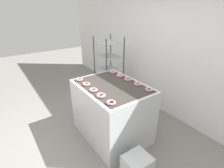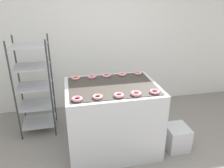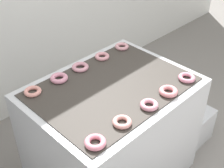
{
  "view_description": "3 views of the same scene",
  "coord_description": "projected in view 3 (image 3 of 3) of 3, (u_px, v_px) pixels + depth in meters",
  "views": [
    {
      "loc": [
        2.09,
        -0.74,
        2.17
      ],
      "look_at": [
        0.0,
        0.72,
        1.01
      ],
      "focal_mm": 28.0,
      "sensor_mm": 36.0,
      "label": 1
    },
    {
      "loc": [
        -0.55,
        -1.9,
        2.13
      ],
      "look_at": [
        0.0,
        0.72,
        1.01
      ],
      "focal_mm": 35.0,
      "sensor_mm": 36.0,
      "label": 2
    },
    {
      "loc": [
        -1.32,
        -0.6,
        2.34
      ],
      "look_at": [
        0.0,
        0.72,
        1.01
      ],
      "focal_mm": 50.0,
      "sensor_mm": 36.0,
      "label": 3
    }
  ],
  "objects": [
    {
      "name": "fryer_machine",
      "position": [
        112.0,
        134.0,
        2.6
      ],
      "size": [
        1.24,
        0.94,
        0.99
      ],
      "color": "silver",
      "rests_on": "ground_plane"
    },
    {
      "name": "donut_near_leftmost",
      "position": [
        95.0,
        142.0,
        1.82
      ],
      "size": [
        0.13,
        0.13,
        0.03
      ],
      "primitive_type": "torus",
      "color": "pink",
      "rests_on": "fryer_machine"
    },
    {
      "name": "donut_far_right",
      "position": [
        102.0,
        56.0,
        2.63
      ],
      "size": [
        0.12,
        0.12,
        0.03
      ],
      "primitive_type": "torus",
      "color": "pink",
      "rests_on": "fryer_machine"
    },
    {
      "name": "donut_far_leftmost",
      "position": [
        33.0,
        91.0,
        2.23
      ],
      "size": [
        0.13,
        0.13,
        0.03
      ],
      "primitive_type": "torus",
      "color": "#E19287",
      "rests_on": "fryer_machine"
    },
    {
      "name": "donut_far_center",
      "position": [
        80.0,
        67.0,
        2.49
      ],
      "size": [
        0.14,
        0.14,
        0.03
      ],
      "primitive_type": "torus",
      "color": "#D08C9C",
      "rests_on": "fryer_machine"
    },
    {
      "name": "donut_near_center",
      "position": [
        149.0,
        105.0,
        2.1
      ],
      "size": [
        0.13,
        0.13,
        0.03
      ],
      "primitive_type": "torus",
      "color": "#CE8595",
      "rests_on": "fryer_machine"
    },
    {
      "name": "donut_near_left",
      "position": [
        122.0,
        122.0,
        1.97
      ],
      "size": [
        0.12,
        0.12,
        0.03
      ],
      "primitive_type": "torus",
      "color": "#D89088",
      "rests_on": "fryer_machine"
    },
    {
      "name": "glaze_bin",
      "position": [
        192.0,
        123.0,
        3.17
      ],
      "size": [
        0.32,
        0.34,
        0.36
      ],
      "color": "silver",
      "rests_on": "ground_plane"
    },
    {
      "name": "donut_near_right",
      "position": [
        168.0,
        91.0,
        2.23
      ],
      "size": [
        0.14,
        0.14,
        0.04
      ],
      "primitive_type": "torus",
      "color": "pink",
      "rests_on": "fryer_machine"
    },
    {
      "name": "donut_far_left",
      "position": [
        59.0,
        78.0,
        2.36
      ],
      "size": [
        0.13,
        0.13,
        0.04
      ],
      "primitive_type": "torus",
      "color": "pink",
      "rests_on": "fryer_machine"
    },
    {
      "name": "donut_far_rightmost",
      "position": [
        122.0,
        46.0,
        2.78
      ],
      "size": [
        0.12,
        0.12,
        0.03
      ],
      "primitive_type": "torus",
      "color": "#D39199",
      "rests_on": "fryer_machine"
    },
    {
      "name": "donut_near_rightmost",
      "position": [
        187.0,
        78.0,
        2.37
      ],
      "size": [
        0.13,
        0.13,
        0.03
      ],
      "primitive_type": "torus",
      "color": "pink",
      "rests_on": "fryer_machine"
    }
  ]
}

